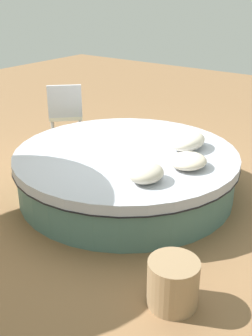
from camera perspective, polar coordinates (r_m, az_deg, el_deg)
The scene contains 7 objects.
ground_plane at distance 5.17m, azimuth 0.00°, elevation -3.32°, with size 16.00×16.00×0.00m, color olive.
round_bed at distance 5.05m, azimuth 0.00°, elevation -0.49°, with size 2.70×2.70×0.55m.
throw_pillow_0 at distance 4.17m, azimuth 2.78°, elevation -0.69°, with size 0.41×0.35×0.18m, color beige.
throw_pillow_1 at distance 4.54m, azimuth 8.55°, elevation 0.98°, with size 0.44×0.40×0.15m, color beige.
throw_pillow_2 at distance 5.05m, azimuth 8.51°, elevation 3.73°, with size 0.54×0.37×0.20m, color silver.
patio_chair at distance 6.66m, azimuth -8.38°, elevation 7.94°, with size 0.72×0.72×0.98m.
side_table at distance 3.43m, azimuth 6.50°, elevation -15.48°, with size 0.42×0.42×0.40m, color #997A56.
Camera 1 is at (-3.70, -2.74, 2.37)m, focal length 44.16 mm.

